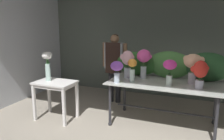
# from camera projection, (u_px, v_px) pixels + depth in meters

# --- Properties ---
(ground_plane) EXTENTS (7.72, 7.72, 0.00)m
(ground_plane) POSITION_uv_depth(u_px,v_px,m) (137.00, 119.00, 4.56)
(ground_plane) COLOR #9E9384
(wall_back) EXTENTS (5.94, 0.12, 2.93)m
(wall_back) POSITION_uv_depth(u_px,v_px,m) (158.00, 38.00, 5.80)
(wall_back) COLOR slate
(wall_back) RESTS_ON ground
(wall_left) EXTENTS (0.12, 3.55, 2.93)m
(wall_left) POSITION_uv_depth(u_px,v_px,m) (15.00, 40.00, 5.37)
(wall_left) COLOR silver
(wall_left) RESTS_ON ground
(display_table_glass) EXTENTS (1.97, 0.99, 0.82)m
(display_table_glass) POSITION_uv_depth(u_px,v_px,m) (164.00, 88.00, 4.17)
(display_table_glass) COLOR beige
(display_table_glass) RESTS_ON ground
(side_table_white) EXTENTS (0.75, 0.53, 0.75)m
(side_table_white) POSITION_uv_depth(u_px,v_px,m) (55.00, 87.00, 4.45)
(side_table_white) COLOR white
(side_table_white) RESTS_ON ground
(florist) EXTENTS (0.60, 0.24, 1.60)m
(florist) POSITION_uv_depth(u_px,v_px,m) (115.00, 61.00, 5.32)
(florist) COLOR #232328
(florist) RESTS_ON ground
(foliage_backdrop) EXTENTS (2.15, 0.29, 0.53)m
(foliage_backdrop) POSITION_uv_depth(u_px,v_px,m) (171.00, 65.00, 4.41)
(foliage_backdrop) COLOR #2D6028
(foliage_backdrop) RESTS_ON display_table_glass
(vase_peach_peonies) EXTENTS (0.35, 0.32, 0.53)m
(vase_peach_peonies) POSITION_uv_depth(u_px,v_px,m) (193.00, 64.00, 3.98)
(vase_peach_peonies) COLOR silver
(vase_peach_peonies) RESTS_ON display_table_glass
(vase_sunset_freesia) EXTENTS (0.17, 0.16, 0.42)m
(vase_sunset_freesia) POSITION_uv_depth(u_px,v_px,m) (132.00, 68.00, 4.13)
(vase_sunset_freesia) COLOR silver
(vase_sunset_freesia) RESTS_ON display_table_glass
(vase_magenta_ranunculus) EXTENTS (0.23, 0.23, 0.45)m
(vase_magenta_ranunculus) POSITION_uv_depth(u_px,v_px,m) (170.00, 68.00, 3.88)
(vase_magenta_ranunculus) COLOR silver
(vase_magenta_ranunculus) RESTS_ON display_table_glass
(vase_scarlet_stock) EXTENTS (0.28, 0.23, 0.46)m
(vase_scarlet_stock) POSITION_uv_depth(u_px,v_px,m) (200.00, 72.00, 3.72)
(vase_scarlet_stock) COLOR silver
(vase_scarlet_stock) RESTS_ON display_table_glass
(vase_fuchsia_carnations) EXTENTS (0.29, 0.26, 0.56)m
(vase_fuchsia_carnations) POSITION_uv_depth(u_px,v_px,m) (144.00, 59.00, 4.37)
(vase_fuchsia_carnations) COLOR silver
(vase_fuchsia_carnations) RESTS_ON display_table_glass
(vase_blush_snapdragons) EXTENTS (0.28, 0.23, 0.53)m
(vase_blush_snapdragons) POSITION_uv_depth(u_px,v_px,m) (127.00, 61.00, 4.44)
(vase_blush_snapdragons) COLOR silver
(vase_blush_snapdragons) RESTS_ON display_table_glass
(vase_violet_dahlias) EXTENTS (0.23, 0.23, 0.39)m
(vase_violet_dahlias) POSITION_uv_depth(u_px,v_px,m) (117.00, 69.00, 4.07)
(vase_violet_dahlias) COLOR silver
(vase_violet_dahlias) RESTS_ON display_table_glass
(vase_white_roses_tall) EXTENTS (0.22, 0.20, 0.57)m
(vase_white_roses_tall) POSITION_uv_depth(u_px,v_px,m) (47.00, 63.00, 4.41)
(vase_white_roses_tall) COLOR silver
(vase_white_roses_tall) RESTS_ON side_table_white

